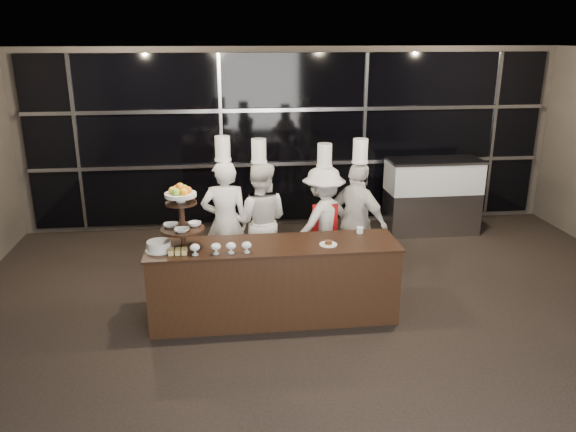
{
  "coord_description": "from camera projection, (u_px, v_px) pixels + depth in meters",
  "views": [
    {
      "loc": [
        -1.22,
        -4.31,
        3.16
      ],
      "look_at": [
        -0.47,
        1.88,
        1.15
      ],
      "focal_mm": 35.0,
      "sensor_mm": 36.0,
      "label": 1
    }
  ],
  "objects": [
    {
      "name": "room",
      "position": [
        370.0,
        243.0,
        4.72
      ],
      "size": [
        10.0,
        10.0,
        10.0
      ],
      "color": "black",
      "rests_on": "ground"
    },
    {
      "name": "window_wall",
      "position": [
        294.0,
        139.0,
        9.38
      ],
      "size": [
        8.6,
        0.1,
        2.8
      ],
      "color": "black",
      "rests_on": "ground"
    },
    {
      "name": "buffet_counter",
      "position": [
        274.0,
        281.0,
        6.46
      ],
      "size": [
        2.84,
        0.74,
        0.92
      ],
      "color": "black",
      "rests_on": "ground"
    },
    {
      "name": "display_stand",
      "position": [
        181.0,
        212.0,
        6.07
      ],
      "size": [
        0.48,
        0.48,
        0.74
      ],
      "color": "black",
      "rests_on": "buffet_counter"
    },
    {
      "name": "compotes",
      "position": [
        222.0,
        247.0,
        6.02
      ],
      "size": [
        0.66,
        0.11,
        0.12
      ],
      "color": "silver",
      "rests_on": "buffet_counter"
    },
    {
      "name": "layer_cake",
      "position": [
        159.0,
        246.0,
        6.11
      ],
      "size": [
        0.3,
        0.3,
        0.11
      ],
      "color": "white",
      "rests_on": "buffet_counter"
    },
    {
      "name": "pastry_squares",
      "position": [
        178.0,
        251.0,
        6.03
      ],
      "size": [
        0.2,
        0.13,
        0.05
      ],
      "color": "#D9C16A",
      "rests_on": "buffet_counter"
    },
    {
      "name": "small_plate",
      "position": [
        328.0,
        244.0,
        6.29
      ],
      "size": [
        0.2,
        0.2,
        0.05
      ],
      "color": "white",
      "rests_on": "buffet_counter"
    },
    {
      "name": "chef_cup",
      "position": [
        360.0,
        230.0,
        6.66
      ],
      "size": [
        0.08,
        0.08,
        0.07
      ],
      "primitive_type": "cylinder",
      "color": "white",
      "rests_on": "buffet_counter"
    },
    {
      "name": "display_case",
      "position": [
        432.0,
        192.0,
        9.29
      ],
      "size": [
        1.52,
        0.67,
        1.24
      ],
      "color": "#A5A5AA",
      "rests_on": "ground"
    },
    {
      "name": "chef_a",
      "position": [
        225.0,
        221.0,
        7.26
      ],
      "size": [
        0.61,
        0.41,
        1.98
      ],
      "color": "white",
      "rests_on": "ground"
    },
    {
      "name": "chef_b",
      "position": [
        260.0,
        220.0,
        7.45
      ],
      "size": [
        0.88,
        0.74,
        1.91
      ],
      "color": "white",
      "rests_on": "ground"
    },
    {
      "name": "chef_c",
      "position": [
        323.0,
        221.0,
        7.54
      ],
      "size": [
        1.14,
        1.02,
        1.84
      ],
      "color": "white",
      "rests_on": "ground"
    },
    {
      "name": "chef_d",
      "position": [
        357.0,
        221.0,
        7.38
      ],
      "size": [
        0.89,
        1.0,
        1.92
      ],
      "color": "silver",
      "rests_on": "ground"
    }
  ]
}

